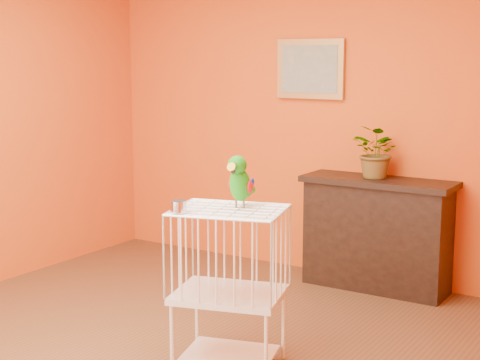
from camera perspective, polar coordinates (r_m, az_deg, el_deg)
The scene contains 8 objects.
ground at distance 4.80m, azimuth -7.31°, elevation -13.23°, with size 4.50×4.50×0.00m, color brown.
room_shell at distance 4.44m, azimuth -7.75°, elevation 5.98°, with size 4.50×4.50×4.50m.
console_cabinet at distance 6.00m, azimuth 10.54°, elevation -4.13°, with size 1.21×0.44×0.90m.
potted_plant at distance 5.88m, azimuth 10.54°, elevation 1.67°, with size 0.38×0.42×0.33m, color #26722D.
framed_picture at distance 6.29m, azimuth 5.45°, elevation 8.57°, with size 0.62×0.04×0.50m.
birdcage at distance 4.41m, azimuth -0.85°, elevation -8.25°, with size 0.74×0.64×0.97m.
feed_cup at distance 4.19m, azimuth -4.79°, elevation -2.06°, with size 0.10×0.10×0.07m, color silver.
parrot at distance 4.30m, azimuth -0.02°, elevation -0.06°, with size 0.16×0.28×0.32m.
Camera 1 is at (2.85, -3.39, 1.86)m, focal length 55.00 mm.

